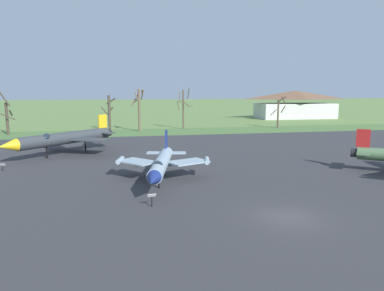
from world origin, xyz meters
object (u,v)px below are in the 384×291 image
jet_fighter_front_right (161,163)px  visitor_building (295,105)px  info_placard_front_right (152,199)px  jet_fighter_rear_center (64,138)px  info_placard_rear_center (3,166)px

jet_fighter_front_right → visitor_building: visitor_building is taller
visitor_building → jet_fighter_front_right: bearing=-125.7°
info_placard_front_right → visitor_building: (50.25, 74.83, 3.41)m
jet_fighter_front_right → jet_fighter_rear_center: size_ratio=1.01×
jet_fighter_front_right → info_placard_rear_center: 17.81m
info_placard_front_right → jet_fighter_front_right: bearing=77.6°
jet_fighter_rear_center → info_placard_rear_center: bearing=-120.7°
info_placard_rear_center → jet_fighter_front_right: bearing=-26.3°
visitor_building → info_placard_rear_center: bearing=-137.1°
jet_fighter_rear_center → info_placard_rear_center: jet_fighter_rear_center is taller
info_placard_rear_center → visitor_building: (64.66, 60.07, 3.53)m
info_placard_front_right → info_placard_rear_center: size_ratio=1.19×
jet_fighter_front_right → info_placard_front_right: size_ratio=12.83×
jet_fighter_rear_center → jet_fighter_front_right: bearing=-56.3°
jet_fighter_front_right → info_placard_rear_center: size_ratio=15.29×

